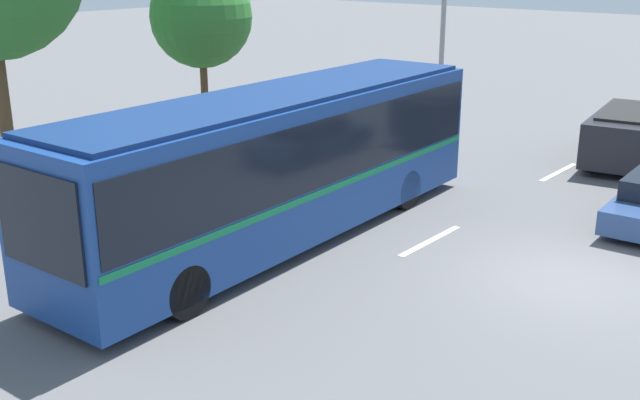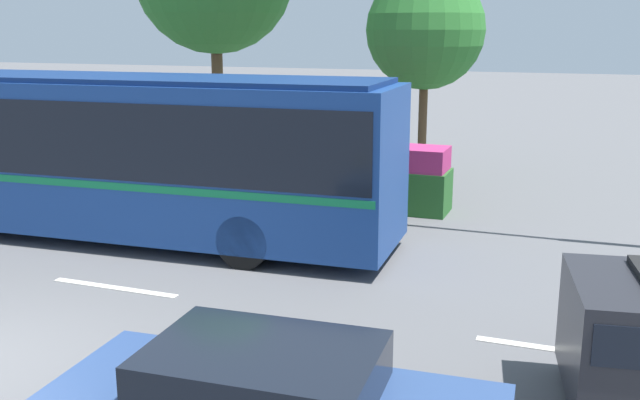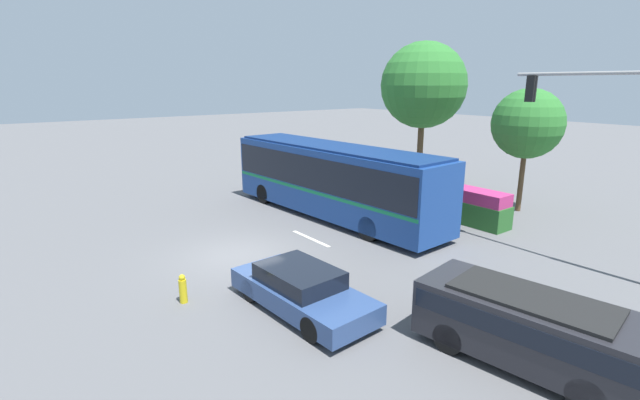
# 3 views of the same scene
# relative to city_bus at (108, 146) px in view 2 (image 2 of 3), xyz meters

# --- Properties ---
(city_bus) EXTENTS (12.17, 3.19, 3.35)m
(city_bus) POSITION_rel_city_bus_xyz_m (0.00, 0.00, 0.00)
(city_bus) COLOR navy
(city_bus) RESTS_ON ground
(flowering_hedge) EXTENTS (6.14, 1.14, 1.55)m
(flowering_hedge) POSITION_rel_city_bus_xyz_m (3.21, 4.25, -1.14)
(flowering_hedge) COLOR #286028
(flowering_hedge) RESTS_ON ground
(street_tree_centre) EXTENTS (3.27, 3.27, 5.87)m
(street_tree_centre) POSITION_rel_city_bus_xyz_m (4.82, 7.84, 2.32)
(street_tree_centre) COLOR brown
(street_tree_centre) RESTS_ON ground
(lane_stripe_near) EXTENTS (2.40, 0.16, 0.01)m
(lane_stripe_near) POSITION_rel_city_bus_xyz_m (1.97, -2.70, -1.90)
(lane_stripe_near) COLOR silver
(lane_stripe_near) RESTS_ON ground
(lane_stripe_mid) EXTENTS (2.40, 0.16, 0.01)m
(lane_stripe_mid) POSITION_rel_city_bus_xyz_m (9.20, -2.63, -1.90)
(lane_stripe_mid) COLOR silver
(lane_stripe_mid) RESTS_ON ground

